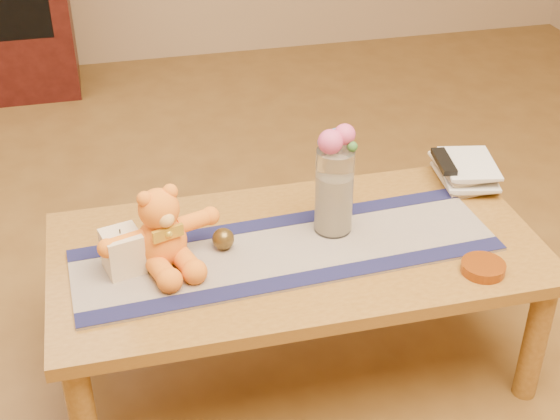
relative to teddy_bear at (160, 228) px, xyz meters
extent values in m
plane|color=brown|center=(0.38, -0.01, -0.57)|extent=(5.50, 5.50, 0.00)
cube|color=brown|center=(0.38, -0.01, -0.14)|extent=(1.40, 0.70, 0.04)
cylinder|color=brown|center=(1.02, -0.30, -0.36)|extent=(0.07, 0.07, 0.41)
cylinder|color=brown|center=(-0.26, 0.28, -0.36)|extent=(0.07, 0.07, 0.41)
cylinder|color=brown|center=(1.02, 0.28, -0.36)|extent=(0.07, 0.07, 0.41)
cube|color=#231C4F|center=(0.35, -0.03, -0.11)|extent=(1.22, 0.41, 0.01)
cube|color=#151640|center=(0.35, -0.17, -0.11)|extent=(1.20, 0.12, 0.00)
cube|color=#151640|center=(0.34, 0.12, -0.11)|extent=(1.20, 0.12, 0.00)
cube|color=beige|center=(-0.11, -0.01, -0.05)|extent=(0.12, 0.12, 0.12)
cylinder|color=black|center=(-0.11, -0.01, 0.01)|extent=(0.00, 0.00, 0.01)
cylinder|color=silver|center=(0.50, 0.04, 0.02)|extent=(0.11, 0.11, 0.26)
cylinder|color=beige|center=(0.50, 0.04, -0.02)|extent=(0.09, 0.09, 0.18)
sphere|color=#C54579|center=(0.48, 0.03, 0.18)|extent=(0.07, 0.07, 0.07)
sphere|color=#C54579|center=(0.53, 0.05, 0.19)|extent=(0.06, 0.06, 0.06)
sphere|color=#49639F|center=(0.51, 0.08, 0.18)|extent=(0.04, 0.04, 0.04)
sphere|color=#49639F|center=(0.47, 0.06, 0.17)|extent=(0.04, 0.04, 0.04)
sphere|color=#33662D|center=(0.54, 0.02, 0.17)|extent=(0.03, 0.03, 0.03)
sphere|color=#523E1B|center=(0.17, 0.02, -0.08)|extent=(0.08, 0.08, 0.06)
imported|color=beige|center=(0.93, 0.23, -0.11)|extent=(0.19, 0.24, 0.02)
imported|color=beige|center=(0.93, 0.22, -0.09)|extent=(0.21, 0.26, 0.02)
imported|color=beige|center=(0.92, 0.23, -0.07)|extent=(0.18, 0.23, 0.02)
imported|color=beige|center=(0.93, 0.23, -0.05)|extent=(0.21, 0.25, 0.02)
cube|color=black|center=(0.93, 0.22, -0.03)|extent=(0.07, 0.16, 0.02)
cylinder|color=#BF5914|center=(0.84, -0.25, -0.10)|extent=(0.14, 0.14, 0.03)
camera|label=1|loc=(-0.10, -1.78, 1.16)|focal=49.93mm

